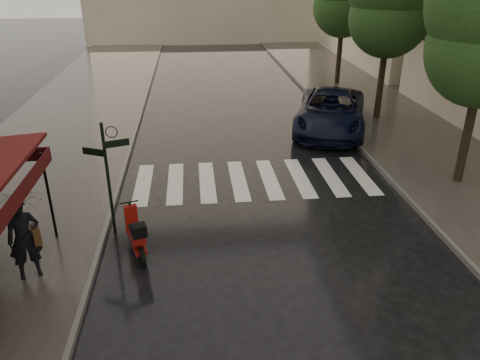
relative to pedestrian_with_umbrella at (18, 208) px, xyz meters
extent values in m
plane|color=black|center=(2.79, -1.09, -1.85)|extent=(120.00, 120.00, 0.00)
cube|color=#38332D|center=(-1.71, 10.91, -1.79)|extent=(6.00, 60.00, 0.12)
cube|color=#38332D|center=(13.04, 10.91, -1.79)|extent=(5.50, 60.00, 0.12)
cube|color=#595651|center=(1.34, 10.91, -1.77)|extent=(0.12, 60.00, 0.16)
cube|color=#595651|center=(10.24, 10.91, -1.77)|extent=(0.12, 60.00, 0.16)
cube|color=silver|center=(2.09, 4.91, -1.84)|extent=(0.50, 3.20, 0.01)
cube|color=silver|center=(3.14, 4.91, -1.84)|extent=(0.50, 3.20, 0.01)
cube|color=silver|center=(4.19, 4.91, -1.84)|extent=(0.50, 3.20, 0.01)
cube|color=silver|center=(5.24, 4.91, -1.84)|extent=(0.50, 3.20, 0.01)
cube|color=silver|center=(6.29, 4.91, -1.84)|extent=(0.50, 3.20, 0.01)
cube|color=silver|center=(7.34, 4.91, -1.84)|extent=(0.50, 3.20, 0.01)
cube|color=silver|center=(8.39, 4.91, -1.84)|extent=(0.50, 3.20, 0.01)
cube|color=silver|center=(9.44, 4.91, -1.84)|extent=(0.50, 3.20, 0.01)
cylinder|color=black|center=(0.14, 1.66, -0.55)|extent=(0.07, 0.07, 2.35)
cylinder|color=black|center=(1.59, 1.91, -0.30)|extent=(0.08, 0.08, 3.10)
cube|color=black|center=(1.89, 1.91, 0.70)|extent=(0.62, 0.26, 0.18)
cube|color=black|center=(1.31, 1.91, 0.50)|extent=(0.56, 0.29, 0.18)
cylinder|color=black|center=(12.39, 3.91, 0.40)|extent=(0.28, 0.28, 4.26)
cylinder|color=black|center=(12.29, 10.91, 0.51)|extent=(0.28, 0.28, 4.48)
sphere|color=#1D3312|center=(12.29, 10.91, 2.67)|extent=(3.40, 3.40, 3.40)
cylinder|color=black|center=(12.49, 17.91, 0.46)|extent=(0.28, 0.28, 4.37)
sphere|color=#1D3312|center=(12.49, 17.91, 2.56)|extent=(3.40, 3.40, 3.40)
imported|color=black|center=(0.00, 0.00, -0.75)|extent=(0.84, 0.73, 1.95)
imported|color=black|center=(0.00, 0.00, 0.35)|extent=(1.55, 1.56, 1.06)
cube|color=#442812|center=(0.22, 0.11, -0.73)|extent=(0.30, 0.39, 0.42)
cylinder|color=black|center=(2.46, 0.28, -1.60)|extent=(0.24, 0.49, 0.49)
cylinder|color=black|center=(2.10, 1.50, -1.60)|extent=(0.24, 0.49, 0.49)
cube|color=maroon|center=(2.27, 0.91, -1.52)|extent=(0.65, 1.34, 0.10)
cube|color=maroon|center=(2.34, 0.67, -1.22)|extent=(0.45, 0.62, 0.28)
cube|color=maroon|center=(2.14, 1.35, -1.14)|extent=(0.35, 0.21, 0.76)
cylinder|color=black|center=(2.11, 1.45, -0.71)|extent=(0.46, 0.17, 0.04)
cube|color=black|center=(2.45, 0.31, -0.88)|extent=(0.40, 0.38, 0.28)
imported|color=black|center=(9.72, 9.70, -1.00)|extent=(4.60, 6.65, 1.69)
camera|label=1|loc=(3.81, -9.24, 4.74)|focal=35.00mm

